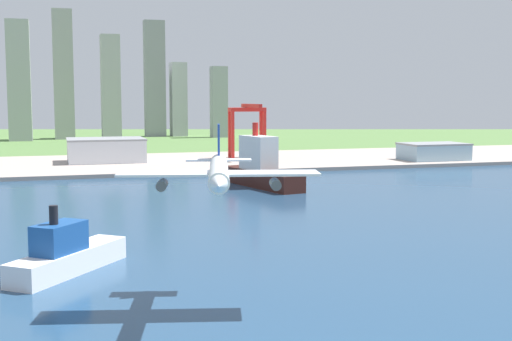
% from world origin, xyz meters
% --- Properties ---
extents(ground_plane, '(2400.00, 2400.00, 0.00)m').
position_xyz_m(ground_plane, '(0.00, 300.00, 0.00)').
color(ground_plane, '#53793E').
extents(water_bay, '(840.00, 360.00, 0.15)m').
position_xyz_m(water_bay, '(0.00, 240.00, 0.07)').
color(water_bay, navy).
rests_on(water_bay, ground).
extents(industrial_pier, '(840.00, 140.00, 2.50)m').
position_xyz_m(industrial_pier, '(0.00, 490.00, 1.25)').
color(industrial_pier, '#A8998E').
rests_on(industrial_pier, ground).
extents(airplane_landing, '(43.15, 45.44, 13.05)m').
position_xyz_m(airplane_landing, '(-30.61, 166.00, 29.92)').
color(airplane_landing, white).
extents(ferry_boat, '(31.90, 36.68, 18.39)m').
position_xyz_m(ferry_boat, '(-60.94, 208.59, 5.12)').
color(ferry_boat, white).
rests_on(ferry_boat, water_bay).
extents(cargo_ship, '(26.33, 63.59, 32.61)m').
position_xyz_m(cargo_ship, '(38.35, 360.66, 9.45)').
color(cargo_ship, '#381914').
rests_on(cargo_ship, water_bay).
extents(port_crane_red, '(26.12, 43.86, 38.80)m').
position_xyz_m(port_crane_red, '(71.42, 498.98, 30.74)').
color(port_crane_red, red).
rests_on(port_crane_red, industrial_pier).
extents(warehouse_main, '(51.05, 38.43, 15.89)m').
position_xyz_m(warehouse_main, '(-28.79, 497.93, 10.47)').
color(warehouse_main, silver).
rests_on(warehouse_main, industrial_pier).
extents(warehouse_annex, '(43.79, 29.88, 11.69)m').
position_xyz_m(warehouse_annex, '(191.44, 447.07, 8.37)').
color(warehouse_annex, '#99BCD1').
rests_on(warehouse_annex, industrial_pier).
extents(distant_skyline, '(286.02, 72.88, 142.19)m').
position_xyz_m(distant_skyline, '(-26.34, 826.18, 60.90)').
color(distant_skyline, '#B0ADB6').
rests_on(distant_skyline, ground).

